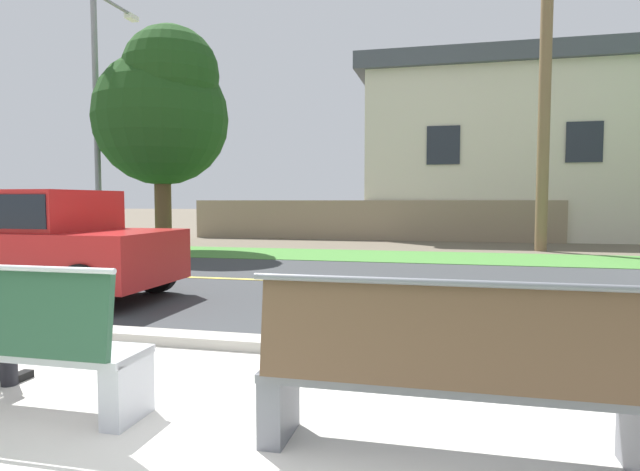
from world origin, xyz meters
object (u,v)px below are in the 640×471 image
Objects in this scene: car_red_near at (23,239)px; shade_tree_far_left at (164,108)px; bench_right at (448,377)px; streetlamp at (101,102)px.

shade_tree_far_left is at bearing 103.15° from car_red_near.
car_red_near is at bearing -76.85° from shade_tree_far_left.
bench_right is 6.89m from car_red_near.
shade_tree_far_left is (1.82, 0.16, -0.20)m from streetlamp.
shade_tree_far_left reaches higher than bench_right.
streetlamp reaches higher than shade_tree_far_left.
car_red_near reaches higher than bench_right.
car_red_near is 8.20m from streetlamp.
bench_right is 0.34× the size of shade_tree_far_left.
streetlamp is 1.20× the size of shade_tree_far_left.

